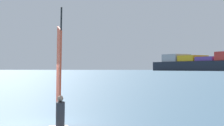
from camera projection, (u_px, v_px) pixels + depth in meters
ground_plane at (41, 125)px, 15.51m from camera, size 4000.00×4000.00×0.00m
windsurfer at (60, 100)px, 14.00m from camera, size 1.06×3.87×4.58m
cargo_ship at (215, 63)px, 456.74m from camera, size 120.20×200.95×34.67m
distant_headland at (74, 64)px, 1321.68m from camera, size 1060.10×382.13×37.66m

